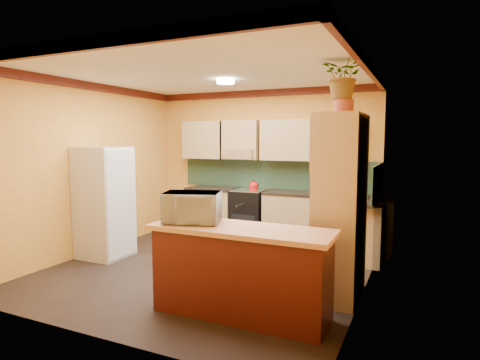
# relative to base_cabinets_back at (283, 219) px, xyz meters

# --- Properties ---
(room_shell) EXTENTS (4.24, 4.24, 2.72)m
(room_shell) POSITION_rel_base_cabinets_back_xyz_m (-0.48, -1.52, 1.65)
(room_shell) COLOR black
(room_shell) RESTS_ON ground
(base_cabinets_back) EXTENTS (3.65, 0.60, 0.88)m
(base_cabinets_back) POSITION_rel_base_cabinets_back_xyz_m (0.00, 0.00, 0.00)
(base_cabinets_back) COLOR tan
(base_cabinets_back) RESTS_ON ground
(countertop_back) EXTENTS (3.65, 0.62, 0.04)m
(countertop_back) POSITION_rel_base_cabinets_back_xyz_m (0.00, -0.00, 0.46)
(countertop_back) COLOR black
(countertop_back) RESTS_ON base_cabinets_back
(stove) EXTENTS (0.58, 0.58, 0.91)m
(stove) POSITION_rel_base_cabinets_back_xyz_m (-0.62, -0.00, 0.02)
(stove) COLOR black
(stove) RESTS_ON ground
(kettle) EXTENTS (0.20, 0.20, 0.18)m
(kettle) POSITION_rel_base_cabinets_back_xyz_m (-0.52, -0.05, 0.56)
(kettle) COLOR #AE110B
(kettle) RESTS_ON stove
(sink) EXTENTS (0.48, 0.40, 0.03)m
(sink) POSITION_rel_base_cabinets_back_xyz_m (0.78, 0.00, 0.50)
(sink) COLOR silver
(sink) RESTS_ON countertop_back
(base_cabinets_right) EXTENTS (0.60, 0.80, 0.88)m
(base_cabinets_right) POSITION_rel_base_cabinets_back_xyz_m (1.30, -0.55, 0.00)
(base_cabinets_right) COLOR tan
(base_cabinets_right) RESTS_ON ground
(countertop_right) EXTENTS (0.62, 0.80, 0.04)m
(countertop_right) POSITION_rel_base_cabinets_back_xyz_m (1.30, -0.55, 0.46)
(countertop_right) COLOR black
(countertop_right) RESTS_ON base_cabinets_right
(fridge) EXTENTS (0.68, 0.66, 1.70)m
(fridge) POSITION_rel_base_cabinets_back_xyz_m (-2.25, -1.89, 0.41)
(fridge) COLOR silver
(fridge) RESTS_ON ground
(pantry) EXTENTS (0.48, 0.90, 2.10)m
(pantry) POSITION_rel_base_cabinets_back_xyz_m (1.35, -1.98, 0.61)
(pantry) COLOR tan
(pantry) RESTS_ON ground
(fern_pot) EXTENTS (0.22, 0.22, 0.16)m
(fern_pot) POSITION_rel_base_cabinets_back_xyz_m (1.35, -1.93, 1.74)
(fern_pot) COLOR #953B24
(fern_pot) RESTS_ON pantry
(fern) EXTENTS (0.50, 0.44, 0.52)m
(fern) POSITION_rel_base_cabinets_back_xyz_m (1.35, -1.93, 2.08)
(fern) COLOR tan
(fern) RESTS_ON fern_pot
(breakfast_bar) EXTENTS (1.80, 0.55, 0.88)m
(breakfast_bar) POSITION_rel_base_cabinets_back_xyz_m (0.54, -2.92, 0.00)
(breakfast_bar) COLOR #521813
(breakfast_bar) RESTS_ON ground
(bar_top) EXTENTS (1.90, 0.65, 0.05)m
(bar_top) POSITION_rel_base_cabinets_back_xyz_m (0.54, -2.92, 0.47)
(bar_top) COLOR tan
(bar_top) RESTS_ON breakfast_bar
(microwave) EXTENTS (0.69, 0.56, 0.33)m
(microwave) POSITION_rel_base_cabinets_back_xyz_m (-0.04, -2.92, 0.65)
(microwave) COLOR silver
(microwave) RESTS_ON bar_top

